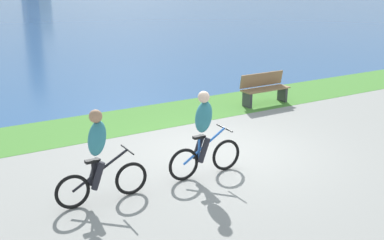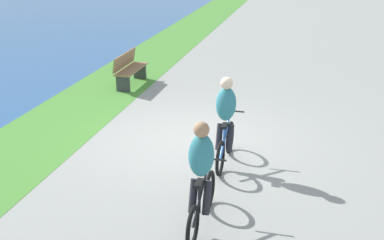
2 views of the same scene
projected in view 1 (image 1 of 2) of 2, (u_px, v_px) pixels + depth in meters
ground_plane at (217, 153)px, 10.69m from camera, size 300.00×300.00×0.00m
grass_strip_bayside at (153, 117)px, 13.26m from camera, size 120.00×2.15×0.01m
cyclist_lead at (204, 134)px, 9.30m from camera, size 1.59×0.52×1.67m
cyclist_trailing at (99, 157)px, 8.24m from camera, size 1.65×0.52×1.64m
bench_near_path at (264, 89)px, 14.39m from camera, size 1.50×0.47×0.90m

